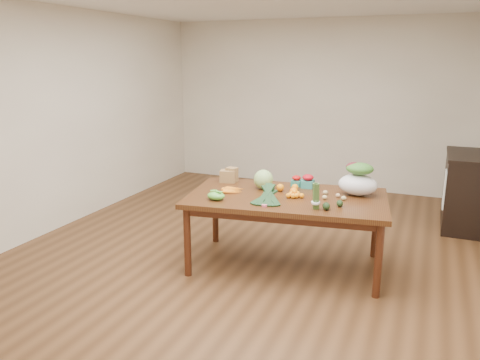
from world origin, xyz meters
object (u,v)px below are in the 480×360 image
at_px(mandarin_cluster, 295,193).
at_px(asparagus_bundle, 316,196).
at_px(paper_bag, 228,175).
at_px(salad_bag, 358,181).
at_px(cabbage, 263,179).
at_px(dining_table, 286,231).
at_px(cabinet, 466,191).
at_px(kale_bunch, 267,195).

xyz_separation_m(mandarin_cluster, asparagus_bundle, (0.28, -0.30, 0.08)).
xyz_separation_m(paper_bag, asparagus_bundle, (1.13, -0.59, 0.04)).
bearing_deg(salad_bag, mandarin_cluster, -150.93).
relative_size(paper_bag, cabbage, 1.12).
bearing_deg(dining_table, cabbage, 144.33).
bearing_deg(cabinet, paper_bag, -145.50).
height_order(mandarin_cluster, kale_bunch, kale_bunch).
bearing_deg(salad_bag, kale_bunch, -140.25).
xyz_separation_m(cabinet, salad_bag, (-1.10, -1.69, 0.43)).
distance_m(kale_bunch, asparagus_bundle, 0.47).
bearing_deg(cabbage, salad_bag, 8.54).
bearing_deg(mandarin_cluster, cabinet, 50.38).
bearing_deg(kale_bunch, mandarin_cluster, 50.79).
height_order(dining_table, cabbage, cabbage).
height_order(cabbage, asparagus_bundle, asparagus_bundle).
height_order(cabinet, paper_bag, cabinet).
bearing_deg(paper_bag, cabbage, -14.17).
relative_size(cabbage, mandarin_cluster, 1.13).
height_order(asparagus_bundle, salad_bag, salad_bag).
distance_m(mandarin_cluster, salad_bag, 0.65).
bearing_deg(asparagus_bundle, mandarin_cluster, 124.85).
xyz_separation_m(cabinet, cabbage, (-2.05, -1.84, 0.38)).
distance_m(paper_bag, kale_bunch, 0.89).
xyz_separation_m(dining_table, salad_bag, (0.64, 0.30, 0.52)).
height_order(cabinet, cabbage, cabbage).
height_order(cabbage, kale_bunch, cabbage).
distance_m(asparagus_bundle, salad_bag, 0.68).
distance_m(dining_table, asparagus_bundle, 0.70).
xyz_separation_m(cabbage, salad_bag, (0.95, 0.14, 0.05)).
bearing_deg(paper_bag, mandarin_cluster, -18.62).
bearing_deg(kale_bunch, asparagus_bundle, -7.71).
height_order(dining_table, mandarin_cluster, mandarin_cluster).
relative_size(mandarin_cluster, asparagus_bundle, 0.72).
height_order(kale_bunch, asparagus_bundle, asparagus_bundle).
relative_size(cabinet, salad_bag, 2.65).
bearing_deg(asparagus_bundle, salad_bag, 57.58).
bearing_deg(salad_bag, asparagus_bundle, -114.17).
xyz_separation_m(cabinet, kale_bunch, (-1.84, -2.31, 0.36)).
bearing_deg(kale_bunch, dining_table, 63.88).
bearing_deg(salad_bag, paper_bag, -178.88).
xyz_separation_m(dining_table, cabbage, (-0.31, 0.16, 0.48)).
height_order(paper_bag, cabbage, cabbage).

